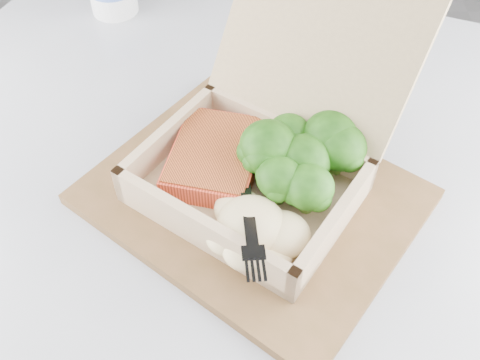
{
  "coord_description": "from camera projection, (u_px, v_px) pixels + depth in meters",
  "views": [
    {
      "loc": [
        0.66,
        -0.16,
        1.2
      ],
      "look_at": [
        0.66,
        0.17,
        0.8
      ],
      "focal_mm": 40.0,
      "sensor_mm": 36.0,
      "label": 1
    }
  ],
  "objects": [
    {
      "name": "cafe_table",
      "position": [
        220.0,
        294.0,
        0.71
      ],
      "size": [
        1.15,
        1.15,
        0.76
      ],
      "rotation": [
        0.0,
        0.0,
        -0.37
      ],
      "color": "black",
      "rests_on": "floor"
    },
    {
      "name": "serving_tray",
      "position": [
        253.0,
        197.0,
        0.55
      ],
      "size": [
        0.4,
        0.39,
        0.01
      ],
      "primitive_type": "cube",
      "rotation": [
        0.0,
        0.0,
        -0.64
      ],
      "color": "brown",
      "rests_on": "cafe_table"
    },
    {
      "name": "takeout_container",
      "position": [
        270.0,
        140.0,
        0.54
      ],
      "size": [
        0.31,
        0.32,
        0.18
      ],
      "rotation": [
        0.0,
        0.0,
        -0.58
      ],
      "color": "tan",
      "rests_on": "serving_tray"
    },
    {
      "name": "salmon_fillet",
      "position": [
        215.0,
        157.0,
        0.55
      ],
      "size": [
        0.11,
        0.13,
        0.02
      ],
      "primitive_type": "cube",
      "rotation": [
        0.0,
        0.0,
        -0.2
      ],
      "color": "#E6492D",
      "rests_on": "takeout_container"
    },
    {
      "name": "broccoli_pile",
      "position": [
        304.0,
        163.0,
        0.53
      ],
      "size": [
        0.13,
        0.13,
        0.05
      ],
      "primitive_type": null,
      "color": "#31761A",
      "rests_on": "takeout_container"
    },
    {
      "name": "mashed_potatoes",
      "position": [
        251.0,
        224.0,
        0.49
      ],
      "size": [
        0.1,
        0.09,
        0.04
      ],
      "primitive_type": "ellipsoid",
      "color": "beige",
      "rests_on": "takeout_container"
    },
    {
      "name": "plastic_fork",
      "position": [
        247.0,
        195.0,
        0.49
      ],
      "size": [
        0.03,
        0.14,
        0.03
      ],
      "rotation": [
        0.0,
        0.0,
        3.22
      ],
      "color": "black",
      "rests_on": "mashed_potatoes"
    },
    {
      "name": "receipt",
      "position": [
        297.0,
        86.0,
        0.68
      ],
      "size": [
        0.14,
        0.14,
        0.0
      ],
      "primitive_type": "cube",
      "rotation": [
        0.0,
        0.0,
        -0.73
      ],
      "color": "white",
      "rests_on": "cafe_table"
    }
  ]
}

